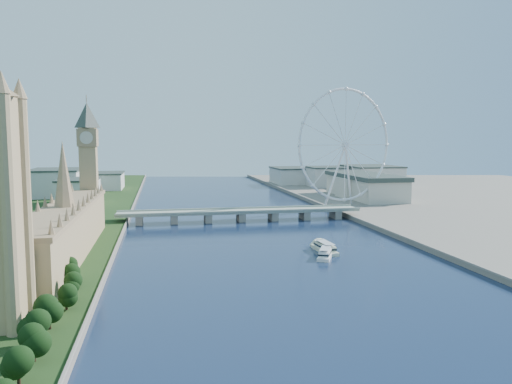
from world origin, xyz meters
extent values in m
plane|color=#1C344F|center=(0.00, 0.00, 0.00)|extent=(2000.00, 2000.00, 0.00)
cube|color=tan|center=(-128.00, 170.00, 17.00)|extent=(24.00, 200.00, 28.00)
cone|color=#937A59|center=(-128.00, 170.00, 53.00)|extent=(12.00, 12.00, 40.00)
cube|color=tan|center=(-128.00, 278.00, 43.00)|extent=(13.00, 13.00, 80.00)
cube|color=#937A59|center=(-128.00, 278.00, 75.00)|extent=(15.00, 15.00, 14.00)
pyramid|color=#2D3833|center=(-128.00, 278.00, 103.00)|extent=(20.02, 20.02, 20.00)
cube|color=gray|center=(0.00, 300.00, 8.50)|extent=(220.00, 22.00, 2.00)
cube|color=gray|center=(-90.00, 300.00, 3.75)|extent=(6.00, 20.00, 7.50)
cube|color=gray|center=(-60.00, 300.00, 3.75)|extent=(6.00, 20.00, 7.50)
cube|color=gray|center=(-30.00, 300.00, 3.75)|extent=(6.00, 20.00, 7.50)
cube|color=gray|center=(0.00, 300.00, 3.75)|extent=(6.00, 20.00, 7.50)
cube|color=gray|center=(30.00, 300.00, 3.75)|extent=(6.00, 20.00, 7.50)
cube|color=gray|center=(60.00, 300.00, 3.75)|extent=(6.00, 20.00, 7.50)
cube|color=gray|center=(90.00, 300.00, 3.75)|extent=(6.00, 20.00, 7.50)
torus|color=silver|center=(120.00, 355.00, 68.00)|extent=(113.60, 39.12, 118.60)
cylinder|color=silver|center=(120.00, 355.00, 68.00)|extent=(7.25, 6.61, 6.00)
cube|color=gray|center=(117.00, 365.00, 4.00)|extent=(14.00, 10.00, 2.00)
cube|color=beige|center=(-160.00, 430.00, 16.00)|extent=(40.00, 60.00, 26.00)
cube|color=beige|center=(-200.00, 520.00, 19.00)|extent=(60.00, 80.00, 32.00)
cube|color=beige|center=(-150.00, 600.00, 14.00)|extent=(50.00, 70.00, 22.00)
cube|color=beige|center=(180.00, 580.00, 17.00)|extent=(60.00, 60.00, 28.00)
cube|color=beige|center=(240.00, 560.00, 18.00)|extent=(70.00, 90.00, 30.00)
cube|color=beige|center=(140.00, 640.00, 15.00)|extent=(60.00, 80.00, 24.00)
camera|label=1|loc=(-71.06, -142.87, 73.18)|focal=35.00mm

